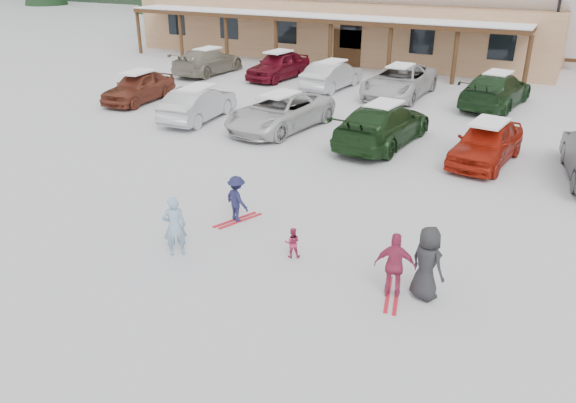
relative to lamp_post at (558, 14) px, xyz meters
The scene contains 19 objects.
ground 25.08m from the lamp_post, 100.17° to the right, with size 160.00×160.00×0.00m, color silver.
lamp_post is the anchor object (origin of this frame).
adult_skier 26.27m from the lamp_post, 103.37° to the right, with size 0.55×0.36×1.50m, color #85A5C2.
toddler_red 24.71m from the lamp_post, 98.33° to the right, with size 0.37×0.29×0.75m, color #AB294E.
child_navy 24.08m from the lamp_post, 103.86° to the right, with size 0.82×0.47×1.27m, color #1A1B40.
skis_child_navy 24.16m from the lamp_post, 103.86° to the right, with size 0.20×1.40×0.03m, color red.
child_magenta 24.91m from the lamp_post, 92.20° to the right, with size 0.85×0.36×1.46m, color #A62C50.
skis_child_magenta 25.00m from the lamp_post, 92.20° to the right, with size 0.20×1.40×0.03m, color red.
bystander_dark 24.63m from the lamp_post, 90.85° to the right, with size 0.79×0.51×1.61m, color #242527.
parked_car_0 22.26m from the lamp_post, 139.39° to the right, with size 1.68×4.17×1.42m, color maroon.
parked_car_1 20.16m from the lamp_post, 128.35° to the right, with size 1.49×4.26×1.40m, color #A7A8AC.
parked_car_2 17.75m from the lamp_post, 119.76° to the right, with size 2.37×5.14×1.43m, color silver.
parked_car_3 16.07m from the lamp_post, 106.26° to the right, with size 2.15×5.29×1.54m, color #173315.
parked_car_4 15.74m from the lamp_post, 92.54° to the right, with size 1.67×4.16×1.42m, color #A51D0D.
parked_car_7 19.33m from the lamp_post, 157.26° to the right, with size 2.04×5.01×1.45m, color gray.
parked_car_8 15.21m from the lamp_post, 153.16° to the right, with size 1.79×4.45×1.52m, color #5F0B19.
parked_car_9 12.68m from the lamp_post, 141.75° to the right, with size 1.51×4.32×1.42m, color #AEAFB3.
parked_car_10 10.22m from the lamp_post, 128.39° to the right, with size 2.54×5.50×1.53m, color silver.
parked_car_11 8.18m from the lamp_post, 102.10° to the right, with size 2.19×5.38×1.56m, color #19361A.
Camera 1 is at (6.06, -10.10, 6.61)m, focal length 35.00 mm.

